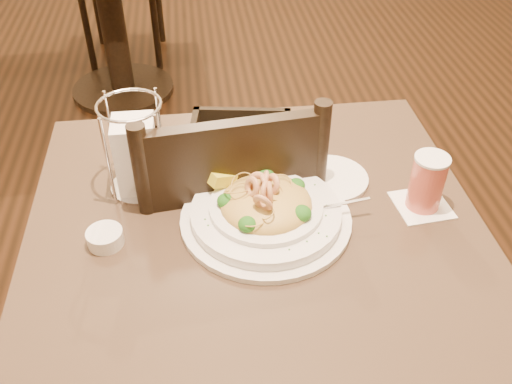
{
  "coord_description": "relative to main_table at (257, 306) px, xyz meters",
  "views": [
    {
      "loc": [
        -0.1,
        -0.81,
        1.49
      ],
      "look_at": [
        0.0,
        0.02,
        0.81
      ],
      "focal_mm": 40.0,
      "sensor_mm": 36.0,
      "label": 1
    }
  ],
  "objects": [
    {
      "name": "pasta_bowl",
      "position": [
        0.02,
        0.02,
        0.26
      ],
      "size": [
        0.38,
        0.34,
        0.11
      ],
      "rotation": [
        0.0,
        0.0,
        -0.05
      ],
      "color": "white",
      "rests_on": "main_table"
    },
    {
      "name": "napkin_caddy",
      "position": [
        -0.23,
        0.16,
        0.32
      ],
      "size": [
        0.13,
        0.13,
        0.21
      ],
      "rotation": [
        0.0,
        0.0,
        0.1
      ],
      "color": "silver",
      "rests_on": "main_table"
    },
    {
      "name": "butter_ramekin",
      "position": [
        -0.29,
        -0.0,
        0.24
      ],
      "size": [
        0.09,
        0.09,
        0.03
      ],
      "primitive_type": "cylinder",
      "rotation": [
        0.0,
        0.0,
        0.39
      ],
      "color": "white",
      "rests_on": "main_table"
    },
    {
      "name": "main_table",
      "position": [
        0.0,
        0.0,
        0.0
      ],
      "size": [
        0.9,
        0.9,
        0.73
      ],
      "color": "black",
      "rests_on": "ground"
    },
    {
      "name": "drink_glass",
      "position": [
        0.34,
        0.03,
        0.29
      ],
      "size": [
        0.12,
        0.12,
        0.12
      ],
      "rotation": [
        0.0,
        0.0,
        0.1
      ],
      "color": "white",
      "rests_on": "main_table"
    },
    {
      "name": "bread_basket",
      "position": [
        -0.01,
        0.26,
        0.25
      ],
      "size": [
        0.26,
        0.22,
        0.06
      ],
      "rotation": [
        0.0,
        0.0,
        -0.15
      ],
      "color": "black",
      "rests_on": "main_table"
    },
    {
      "name": "side_plate",
      "position": [
        0.18,
        0.14,
        0.23
      ],
      "size": [
        0.2,
        0.2,
        0.01
      ],
      "primitive_type": "cylinder",
      "rotation": [
        0.0,
        0.0,
        -0.26
      ],
      "color": "white",
      "rests_on": "main_table"
    },
    {
      "name": "dining_chair_near",
      "position": [
        -0.05,
        0.24,
        -0.0
      ],
      "size": [
        0.46,
        0.46,
        0.93
      ],
      "rotation": [
        0.0,
        0.0,
        3.25
      ],
      "color": "black",
      "rests_on": "ground"
    }
  ]
}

